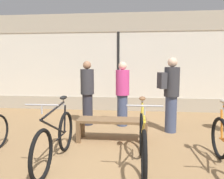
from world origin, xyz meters
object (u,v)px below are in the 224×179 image
object	(u,v)px
customer_mid_floor	(122,93)
customer_near_rack	(87,92)
display_bench	(112,123)
bicycle_right	(143,142)
bicycle_left	(56,139)
customer_by_window	(171,92)

from	to	relation	value
customer_mid_floor	customer_near_rack	bearing A→B (deg)	-179.64
display_bench	bicycle_right	bearing A→B (deg)	-62.73
bicycle_right	display_bench	bearing A→B (deg)	117.27
bicycle_right	customer_near_rack	distance (m)	2.64
display_bench	customer_mid_floor	world-z (taller)	customer_mid_floor
bicycle_left	customer_near_rack	distance (m)	2.25
bicycle_right	customer_by_window	xyz separation A→B (m)	(0.69, 1.82, 0.52)
bicycle_right	display_bench	size ratio (longest dim) A/B	1.24
display_bench	customer_mid_floor	bearing A→B (deg)	82.77
display_bench	customer_by_window	xyz separation A→B (m)	(1.26, 0.71, 0.55)
customer_mid_floor	bicycle_right	bearing A→B (deg)	-79.15
bicycle_left	display_bench	bearing A→B (deg)	53.93
bicycle_left	customer_near_rack	size ratio (longest dim) A/B	1.07
bicycle_right	customer_mid_floor	xyz separation A→B (m)	(-0.43, 2.24, 0.44)
customer_by_window	customer_mid_floor	size ratio (longest dim) A/B	1.06
customer_by_window	customer_mid_floor	xyz separation A→B (m)	(-1.12, 0.42, -0.08)
bicycle_left	customer_by_window	xyz separation A→B (m)	(2.05, 1.79, 0.53)
display_bench	customer_by_window	world-z (taller)	customer_by_window
customer_near_rack	customer_by_window	world-z (taller)	customer_by_window
customer_near_rack	customer_by_window	bearing A→B (deg)	-11.53
bicycle_left	bicycle_right	world-z (taller)	bicycle_right
display_bench	customer_near_rack	xyz separation A→B (m)	(-0.75, 1.12, 0.49)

